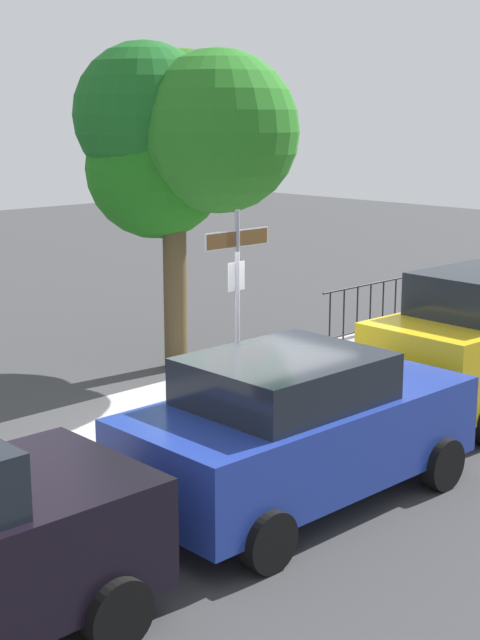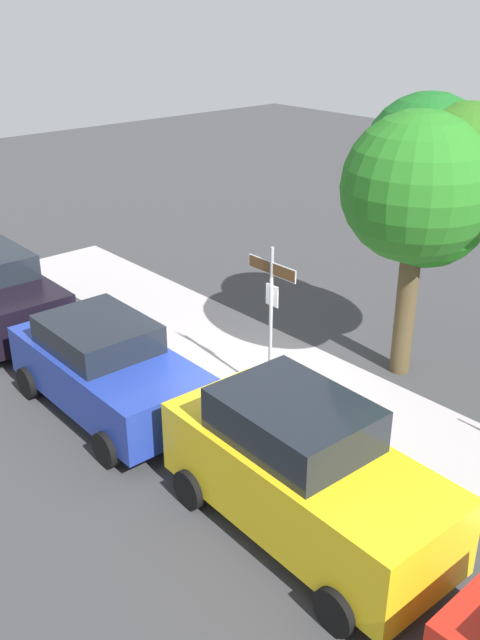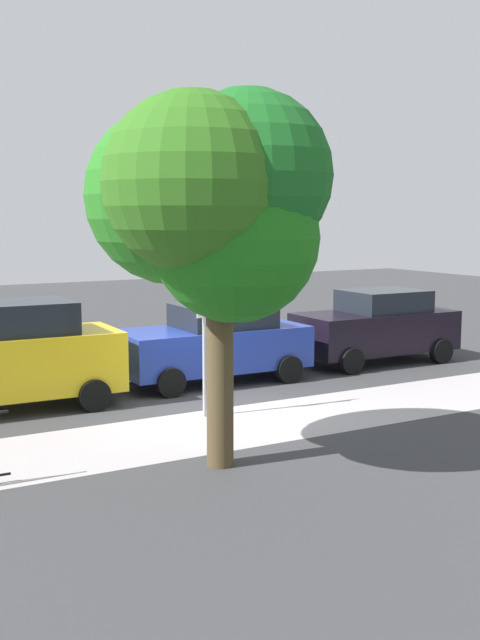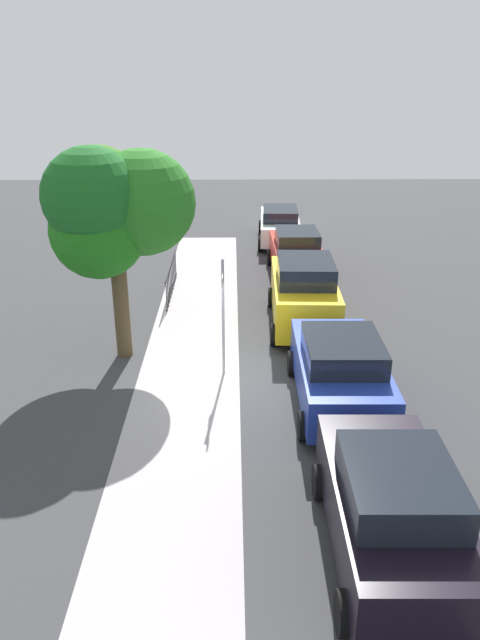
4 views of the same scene
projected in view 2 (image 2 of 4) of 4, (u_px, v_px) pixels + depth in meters
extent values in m
plane|color=#38383A|center=(242.00, 393.00, 14.09)|extent=(60.00, 60.00, 0.00)
cube|color=#A9A1A4|center=(361.00, 410.00, 13.51)|extent=(24.00, 2.60, 0.00)
cylinder|color=#9EA0A5|center=(271.00, 324.00, 13.42)|extent=(0.07, 0.07, 3.09)
cube|color=brown|center=(272.00, 268.00, 12.95)|extent=(1.21, 0.02, 0.22)
cube|color=white|center=(272.00, 268.00, 12.95)|extent=(1.24, 0.02, 0.25)
cube|color=silver|center=(272.00, 296.00, 13.19)|extent=(0.32, 0.02, 0.42)
cylinder|color=#4C3E26|center=(405.00, 314.00, 14.41)|extent=(0.42, 0.42, 2.61)
sphere|color=#2D6419|center=(466.00, 172.00, 12.99)|extent=(2.54, 2.54, 2.54)
sphere|color=#175B1D|center=(426.00, 157.00, 13.53)|extent=(2.48, 2.48, 2.48)
sphere|color=#236E1D|center=(416.00, 187.00, 12.53)|extent=(2.74, 2.74, 2.74)
sphere|color=#1C6C17|center=(428.00, 205.00, 13.76)|extent=(2.47, 2.47, 2.47)
cylinder|color=black|center=(65.00, 327.00, 16.18)|extent=(0.64, 0.23, 0.64)
cylinder|color=black|center=(11.00, 290.00, 18.18)|extent=(0.64, 0.23, 0.64)
cube|color=#1F3598|center=(108.00, 374.00, 13.19)|extent=(4.38, 1.96, 0.95)
cube|color=black|center=(98.00, 334.00, 13.06)|extent=(2.11, 1.70, 0.53)
cylinder|color=black|center=(197.00, 409.00, 12.93)|extent=(0.64, 0.23, 0.64)
cylinder|color=black|center=(107.00, 449.00, 11.80)|extent=(0.64, 0.23, 0.64)
cylinder|color=black|center=(112.00, 353.00, 14.97)|extent=(0.64, 0.23, 0.64)
cylinder|color=black|center=(29.00, 382.00, 13.84)|extent=(0.64, 0.23, 0.64)
cube|color=yellow|center=(304.00, 481.00, 10.05)|extent=(4.58, 1.99, 1.20)
cube|color=black|center=(293.00, 419.00, 9.86)|extent=(2.22, 1.69, 0.64)
cylinder|color=black|center=(427.00, 543.00, 9.76)|extent=(0.65, 0.24, 0.64)
cylinder|color=black|center=(336.00, 610.00, 8.70)|extent=(0.65, 0.24, 0.64)
cylinder|color=black|center=(278.00, 445.00, 11.91)|extent=(0.65, 0.24, 0.64)
cylinder|color=black|center=(191.00, 489.00, 10.85)|extent=(0.65, 0.24, 0.64)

